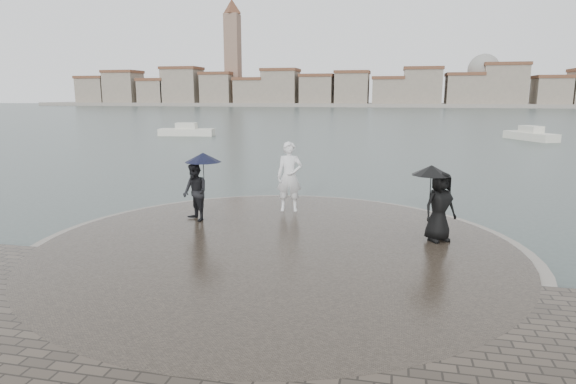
# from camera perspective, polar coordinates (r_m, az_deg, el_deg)

# --- Properties ---
(ground) EXTENTS (400.00, 400.00, 0.00)m
(ground) POSITION_cam_1_polar(r_m,az_deg,el_deg) (9.23, -6.67, -14.77)
(ground) COLOR #2B3835
(ground) RESTS_ON ground
(kerb_ring) EXTENTS (12.50, 12.50, 0.32)m
(kerb_ring) POSITION_cam_1_polar(r_m,az_deg,el_deg) (12.28, -1.32, -7.09)
(kerb_ring) COLOR gray
(kerb_ring) RESTS_ON ground
(quay_tip) EXTENTS (11.90, 11.90, 0.36)m
(quay_tip) POSITION_cam_1_polar(r_m,az_deg,el_deg) (12.27, -1.32, -7.00)
(quay_tip) COLOR #2D261E
(quay_tip) RESTS_ON ground
(statue) EXTENTS (0.90, 0.68, 2.24)m
(statue) POSITION_cam_1_polar(r_m,az_deg,el_deg) (15.46, 0.17, 1.83)
(statue) COLOR white
(statue) RESTS_ON quay_tip
(visitor_left) EXTENTS (1.33, 1.16, 2.04)m
(visitor_left) POSITION_cam_1_polar(r_m,az_deg,el_deg) (14.48, -10.71, 1.03)
(visitor_left) COLOR black
(visitor_left) RESTS_ON quay_tip
(visitor_right) EXTENTS (1.28, 1.09, 1.95)m
(visitor_right) POSITION_cam_1_polar(r_m,az_deg,el_deg) (12.85, 17.34, -0.72)
(visitor_right) COLOR black
(visitor_right) RESTS_ON quay_tip
(far_skyline) EXTENTS (260.00, 20.00, 37.00)m
(far_skyline) POSITION_cam_1_polar(r_m,az_deg,el_deg) (168.76, 9.59, 11.83)
(far_skyline) COLOR gray
(far_skyline) RESTS_ON ground
(boats) EXTENTS (37.40, 6.25, 1.50)m
(boats) POSITION_cam_1_polar(r_m,az_deg,el_deg) (46.86, 7.33, 6.85)
(boats) COLOR silver
(boats) RESTS_ON ground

